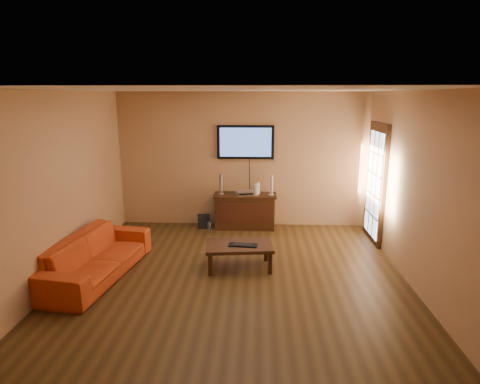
# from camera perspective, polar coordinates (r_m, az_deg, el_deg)

# --- Properties ---
(ground_plane) EXTENTS (5.00, 5.00, 0.00)m
(ground_plane) POSITION_cam_1_polar(r_m,az_deg,el_deg) (6.11, -0.68, -11.88)
(ground_plane) COLOR #36240F
(ground_plane) RESTS_ON ground
(room_walls) EXTENTS (5.00, 5.00, 5.00)m
(room_walls) POSITION_cam_1_polar(r_m,az_deg,el_deg) (6.21, -0.39, 4.90)
(room_walls) COLOR tan
(room_walls) RESTS_ON ground
(french_door) EXTENTS (0.07, 1.02, 2.22)m
(french_door) POSITION_cam_1_polar(r_m,az_deg,el_deg) (7.68, 18.71, 1.02)
(french_door) COLOR black
(french_door) RESTS_ON ground
(media_console) EXTENTS (1.25, 0.48, 0.70)m
(media_console) POSITION_cam_1_polar(r_m,az_deg,el_deg) (8.09, 0.72, -2.72)
(media_console) COLOR black
(media_console) RESTS_ON ground
(television) EXTENTS (1.13, 0.08, 0.67)m
(television) POSITION_cam_1_polar(r_m,az_deg,el_deg) (8.01, 0.79, 7.11)
(television) COLOR black
(television) RESTS_ON ground
(coffee_table) EXTENTS (1.08, 0.72, 0.39)m
(coffee_table) POSITION_cam_1_polar(r_m,az_deg,el_deg) (6.25, -0.11, -7.90)
(coffee_table) COLOR black
(coffee_table) RESTS_ON ground
(sofa) EXTENTS (0.91, 2.19, 0.83)m
(sofa) POSITION_cam_1_polar(r_m,az_deg,el_deg) (6.33, -19.91, -7.70)
(sofa) COLOR #B63A14
(sofa) RESTS_ON ground
(speaker_left) EXTENTS (0.11, 0.11, 0.41)m
(speaker_left) POSITION_cam_1_polar(r_m,az_deg,el_deg) (7.96, -2.72, 0.98)
(speaker_left) COLOR silver
(speaker_left) RESTS_ON media_console
(speaker_right) EXTENTS (0.11, 0.11, 0.39)m
(speaker_right) POSITION_cam_1_polar(r_m,az_deg,el_deg) (7.93, 4.50, 0.83)
(speaker_right) COLOR silver
(speaker_right) RESTS_ON media_console
(av_receiver) EXTENTS (0.38, 0.31, 0.08)m
(av_receiver) POSITION_cam_1_polar(r_m,az_deg,el_deg) (7.96, 0.69, -0.12)
(av_receiver) COLOR silver
(av_receiver) RESTS_ON media_console
(game_console) EXTENTS (0.11, 0.17, 0.23)m
(game_console) POSITION_cam_1_polar(r_m,az_deg,el_deg) (7.94, 2.45, 0.42)
(game_console) COLOR white
(game_console) RESTS_ON media_console
(subwoofer) EXTENTS (0.28, 0.28, 0.25)m
(subwoofer) POSITION_cam_1_polar(r_m,az_deg,el_deg) (8.22, -5.18, -4.18)
(subwoofer) COLOR black
(subwoofer) RESTS_ON ground
(bottle) EXTENTS (0.08, 0.08, 0.22)m
(bottle) POSITION_cam_1_polar(r_m,az_deg,el_deg) (7.92, -4.43, -5.02)
(bottle) COLOR white
(bottle) RESTS_ON ground
(keyboard) EXTENTS (0.45, 0.21, 0.03)m
(keyboard) POSITION_cam_1_polar(r_m,az_deg,el_deg) (6.18, 0.42, -7.54)
(keyboard) COLOR black
(keyboard) RESTS_ON coffee_table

